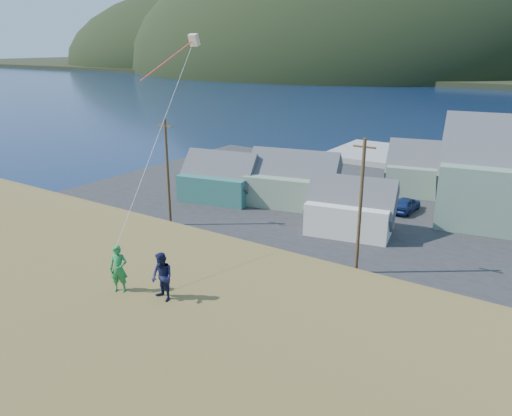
{
  "coord_description": "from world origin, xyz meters",
  "views": [
    {
      "loc": [
        12.24,
        -29.93,
        16.0
      ],
      "look_at": [
        0.23,
        -11.87,
        8.8
      ],
      "focal_mm": 35.0,
      "sensor_mm": 36.0,
      "label": 1
    }
  ],
  "objects_px": {
    "shed_palegreen_near": "(293,180)",
    "shed_palegreen_far": "(437,171)",
    "shed_teal": "(220,178)",
    "kite_flyer_green": "(119,269)",
    "kite_flyer_navy": "(162,277)",
    "shed_white": "(351,208)",
    "wharf": "(424,160)"
  },
  "relations": [
    {
      "from": "shed_palegreen_near",
      "to": "shed_white",
      "type": "distance_m",
      "value": 9.43
    },
    {
      "from": "shed_teal",
      "to": "shed_palegreen_far",
      "type": "distance_m",
      "value": 23.68
    },
    {
      "from": "shed_teal",
      "to": "kite_flyer_navy",
      "type": "xyz_separation_m",
      "value": [
        19.9,
        -29.02,
        5.76
      ]
    },
    {
      "from": "shed_white",
      "to": "kite_flyer_green",
      "type": "xyz_separation_m",
      "value": [
        2.5,
        -27.87,
        5.77
      ]
    },
    {
      "from": "shed_teal",
      "to": "shed_palegreen_near",
      "type": "bearing_deg",
      "value": 10.01
    },
    {
      "from": "shed_palegreen_far",
      "to": "shed_teal",
      "type": "bearing_deg",
      "value": -154.34
    },
    {
      "from": "shed_teal",
      "to": "shed_palegreen_near",
      "type": "height_order",
      "value": "shed_palegreen_near"
    },
    {
      "from": "shed_white",
      "to": "wharf",
      "type": "bearing_deg",
      "value": 82.91
    },
    {
      "from": "shed_palegreen_far",
      "to": "kite_flyer_navy",
      "type": "xyz_separation_m",
      "value": [
        1.22,
        -43.57,
        5.37
      ]
    },
    {
      "from": "shed_palegreen_near",
      "to": "kite_flyer_green",
      "type": "relative_size",
      "value": 5.72
    },
    {
      "from": "shed_palegreen_near",
      "to": "shed_white",
      "type": "relative_size",
      "value": 1.23
    },
    {
      "from": "shed_teal",
      "to": "kite_flyer_green",
      "type": "distance_m",
      "value": 35.03
    },
    {
      "from": "shed_palegreen_near",
      "to": "wharf",
      "type": "bearing_deg",
      "value": 64.49
    },
    {
      "from": "shed_teal",
      "to": "shed_palegreen_far",
      "type": "bearing_deg",
      "value": 26.46
    },
    {
      "from": "wharf",
      "to": "kite_flyer_navy",
      "type": "height_order",
      "value": "kite_flyer_navy"
    },
    {
      "from": "shed_white",
      "to": "kite_flyer_green",
      "type": "distance_m",
      "value": 28.58
    },
    {
      "from": "kite_flyer_green",
      "to": "shed_palegreen_near",
      "type": "bearing_deg",
      "value": 78.26
    },
    {
      "from": "wharf",
      "to": "kite_flyer_green",
      "type": "xyz_separation_m",
      "value": [
        4.78,
        -58.84,
        7.65
      ]
    },
    {
      "from": "shed_teal",
      "to": "shed_palegreen_far",
      "type": "relative_size",
      "value": 0.76
    },
    {
      "from": "wharf",
      "to": "shed_white",
      "type": "relative_size",
      "value": 3.1
    },
    {
      "from": "kite_flyer_green",
      "to": "kite_flyer_navy",
      "type": "distance_m",
      "value": 1.84
    },
    {
      "from": "wharf",
      "to": "shed_palegreen_near",
      "type": "height_order",
      "value": "shed_palegreen_near"
    },
    {
      "from": "shed_teal",
      "to": "kite_flyer_green",
      "type": "height_order",
      "value": "kite_flyer_green"
    },
    {
      "from": "shed_teal",
      "to": "shed_palegreen_far",
      "type": "height_order",
      "value": "shed_palegreen_far"
    },
    {
      "from": "kite_flyer_navy",
      "to": "shed_teal",
      "type": "bearing_deg",
      "value": 136.97
    },
    {
      "from": "shed_palegreen_near",
      "to": "shed_palegreen_far",
      "type": "relative_size",
      "value": 0.89
    },
    {
      "from": "shed_palegreen_near",
      "to": "kite_flyer_navy",
      "type": "xyz_separation_m",
      "value": [
        12.64,
        -31.88,
        5.55
      ]
    },
    {
      "from": "shed_palegreen_far",
      "to": "kite_flyer_green",
      "type": "xyz_separation_m",
      "value": [
        -0.58,
        -43.97,
        5.38
      ]
    },
    {
      "from": "shed_white",
      "to": "shed_palegreen_near",
      "type": "bearing_deg",
      "value": 140.85
    },
    {
      "from": "shed_palegreen_near",
      "to": "shed_palegreen_far",
      "type": "height_order",
      "value": "shed_palegreen_far"
    },
    {
      "from": "shed_palegreen_near",
      "to": "kite_flyer_navy",
      "type": "distance_m",
      "value": 34.74
    },
    {
      "from": "wharf",
      "to": "shed_palegreen_near",
      "type": "relative_size",
      "value": 2.52
    }
  ]
}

